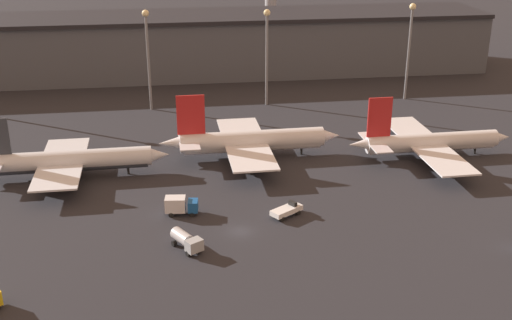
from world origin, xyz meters
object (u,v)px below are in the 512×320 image
object	(u,v)px
airplane_1	(250,141)
service_vehicle_2	(287,210)
service_vehicle_1	(186,240)
airplane_2	(429,142)
airplane_0	(67,161)
service_vehicle_0	(180,205)

from	to	relation	value
airplane_1	service_vehicle_2	distance (m)	28.93
airplane_1	service_vehicle_1	xyz separation A→B (m)	(-15.33, -37.93, -2.16)
airplane_1	airplane_2	world-z (taller)	airplane_1
airplane_1	airplane_0	bearing A→B (deg)	-172.26
service_vehicle_0	airplane_1	bearing A→B (deg)	64.17
service_vehicle_2	service_vehicle_0	bearing A→B (deg)	136.38
service_vehicle_0	service_vehicle_1	world-z (taller)	service_vehicle_0
airplane_1	service_vehicle_0	size ratio (longest dim) A/B	6.58
service_vehicle_0	service_vehicle_1	size ratio (longest dim) A/B	0.91
service_vehicle_2	service_vehicle_1	bearing A→B (deg)	173.47
airplane_1	service_vehicle_2	xyz separation A→B (m)	(2.76, -28.68, -2.64)
airplane_0	service_vehicle_2	distance (m)	46.62
airplane_2	airplane_0	bearing A→B (deg)	179.71
airplane_2	airplane_1	bearing A→B (deg)	171.83
airplane_2	service_vehicle_1	distance (m)	63.30
service_vehicle_1	airplane_2	bearing A→B (deg)	89.97
airplane_2	service_vehicle_0	bearing A→B (deg)	-160.36
service_vehicle_0	service_vehicle_2	size ratio (longest dim) A/B	0.95
airplane_0	service_vehicle_2	world-z (taller)	airplane_0
service_vehicle_2	airplane_1	bearing A→B (deg)	61.91
airplane_1	service_vehicle_1	world-z (taller)	airplane_1
airplane_2	service_vehicle_0	xyz separation A→B (m)	(-54.57, -20.46, -1.49)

